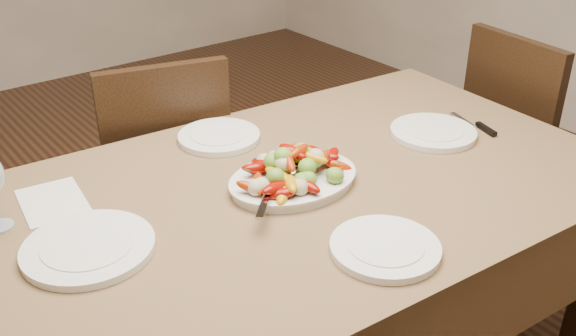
% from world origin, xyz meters
% --- Properties ---
extents(dining_table, '(1.92, 1.18, 0.76)m').
position_xyz_m(dining_table, '(-0.04, -0.28, 0.38)').
color(dining_table, brown).
rests_on(dining_table, ground).
extents(chair_far, '(0.51, 0.51, 0.95)m').
position_xyz_m(chair_far, '(-0.04, 0.47, 0.47)').
color(chair_far, black).
rests_on(chair_far, ground).
extents(chair_right, '(0.47, 0.47, 0.95)m').
position_xyz_m(chair_right, '(1.22, -0.24, 0.47)').
color(chair_right, black).
rests_on(chair_right, ground).
extents(serving_platter, '(0.37, 0.28, 0.02)m').
position_xyz_m(serving_platter, '(-0.02, -0.28, 0.77)').
color(serving_platter, white).
rests_on(serving_platter, dining_table).
extents(roasted_vegetables, '(0.30, 0.21, 0.09)m').
position_xyz_m(roasted_vegetables, '(-0.02, -0.28, 0.83)').
color(roasted_vegetables, '#7F0A02').
rests_on(roasted_vegetables, serving_platter).
extents(serving_spoon, '(0.24, 0.24, 0.03)m').
position_xyz_m(serving_spoon, '(-0.09, -0.31, 0.81)').
color(serving_spoon, '#9EA0A8').
rests_on(serving_spoon, serving_platter).
extents(plate_left, '(0.29, 0.29, 0.02)m').
position_xyz_m(plate_left, '(-0.56, -0.23, 0.77)').
color(plate_left, white).
rests_on(plate_left, dining_table).
extents(plate_right, '(0.26, 0.26, 0.02)m').
position_xyz_m(plate_right, '(0.51, -0.30, 0.77)').
color(plate_right, white).
rests_on(plate_right, dining_table).
extents(plate_far, '(0.25, 0.25, 0.02)m').
position_xyz_m(plate_far, '(-0.02, 0.08, 0.77)').
color(plate_far, white).
rests_on(plate_far, dining_table).
extents(plate_near, '(0.25, 0.25, 0.02)m').
position_xyz_m(plate_near, '(-0.04, -0.64, 0.77)').
color(plate_near, white).
rests_on(plate_near, dining_table).
extents(menu_card, '(0.18, 0.23, 0.00)m').
position_xyz_m(menu_card, '(-0.55, 0.03, 0.76)').
color(menu_card, silver).
rests_on(menu_card, dining_table).
extents(table_knife, '(0.08, 0.20, 0.01)m').
position_xyz_m(table_knife, '(0.67, -0.34, 0.76)').
color(table_knife, '#9EA0A8').
rests_on(table_knife, dining_table).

